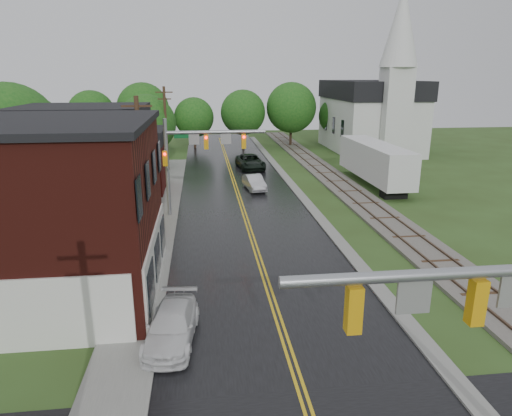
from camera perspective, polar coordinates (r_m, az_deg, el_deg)
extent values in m
cube|color=black|center=(37.75, -1.93, 0.68)|extent=(10.00, 90.00, 0.02)
cube|color=gray|center=(43.30, 4.64, 2.68)|extent=(0.80, 70.00, 0.12)
cube|color=gray|center=(33.00, -11.96, -2.02)|extent=(2.40, 50.00, 0.12)
cube|color=silver|center=(23.06, -12.34, -6.21)|extent=(0.10, 9.50, 3.00)
cube|color=tan|center=(33.92, -20.25, 3.43)|extent=(8.00, 7.00, 6.40)
cube|color=#3F0F0C|center=(42.56, -16.15, 4.88)|extent=(7.00, 6.00, 4.40)
cube|color=silver|center=(65.76, 13.96, 10.05)|extent=(10.00, 16.00, 7.00)
cube|color=black|center=(65.45, 14.24, 14.14)|extent=(10.40, 16.40, 2.40)
cube|color=silver|center=(58.19, 16.86, 11.05)|extent=(3.20, 3.20, 11.00)
cone|color=silver|center=(58.24, 17.72, 20.87)|extent=(4.40, 4.40, 9.00)
cube|color=#59544C|center=(44.40, 10.48, 2.94)|extent=(3.20, 80.00, 0.20)
cube|color=#4C3828|center=(44.16, 9.59, 3.10)|extent=(0.10, 80.00, 0.12)
cube|color=#4C3828|center=(44.59, 11.37, 3.13)|extent=(0.10, 80.00, 0.12)
cylinder|color=gray|center=(10.45, 22.96, -7.57)|extent=(7.20, 0.26, 0.26)
cube|color=orange|center=(11.09, 25.85, -10.52)|extent=(0.32, 0.30, 1.05)
cube|color=orange|center=(9.95, 12.11, -12.28)|extent=(0.32, 0.30, 1.05)
cube|color=gray|center=(10.33, 19.12, -10.49)|extent=(0.75, 0.06, 0.75)
cylinder|color=gray|center=(33.97, -11.03, 4.85)|extent=(0.28, 0.28, 7.20)
cylinder|color=gray|center=(33.48, -5.04, 9.44)|extent=(7.20, 0.26, 0.26)
cube|color=orange|center=(33.55, -6.25, 8.21)|extent=(0.32, 0.30, 1.05)
cube|color=orange|center=(33.69, -1.55, 8.34)|extent=(0.32, 0.30, 1.05)
cube|color=gray|center=(33.53, -7.75, 8.50)|extent=(0.75, 0.06, 0.75)
cube|color=gray|center=(33.57, -3.78, 8.62)|extent=(0.75, 0.06, 0.75)
cube|color=#0C5926|center=(33.51, -9.02, 8.88)|extent=(1.40, 0.04, 0.30)
sphere|color=#FF0C0C|center=(33.33, -6.26, 8.73)|extent=(0.20, 0.20, 0.20)
cylinder|color=#382616|center=(29.03, -14.15, 4.54)|extent=(0.28, 0.28, 9.00)
cube|color=#382616|center=(28.52, -14.70, 12.22)|extent=(1.80, 0.12, 0.12)
cube|color=#382616|center=(28.58, -14.60, 10.82)|extent=(1.40, 0.12, 0.12)
cylinder|color=#382616|center=(50.68, -11.18, 9.60)|extent=(0.28, 0.28, 9.00)
cube|color=#382616|center=(50.39, -11.43, 14.01)|extent=(1.80, 0.12, 0.12)
cube|color=#382616|center=(50.42, -11.38, 13.21)|extent=(1.40, 0.12, 0.12)
cylinder|color=black|center=(41.91, -27.58, 2.80)|extent=(0.36, 0.36, 3.42)
sphere|color=#174C15|center=(41.26, -28.35, 8.44)|extent=(7.60, 7.60, 7.60)
sphere|color=#174C15|center=(40.76, -27.63, 7.51)|extent=(5.32, 5.32, 5.32)
cylinder|color=black|center=(48.32, -19.87, 4.84)|extent=(0.36, 0.36, 2.70)
sphere|color=#174C15|center=(47.82, -20.25, 8.71)|extent=(6.00, 6.00, 6.00)
sphere|color=#174C15|center=(47.37, -19.58, 8.06)|extent=(4.20, 4.20, 4.20)
cylinder|color=black|center=(53.28, -13.22, 6.47)|extent=(0.36, 0.36, 2.88)
sphere|color=#174C15|center=(52.82, -13.47, 10.23)|extent=(6.40, 6.40, 6.40)
sphere|color=#174C15|center=(52.42, -12.82, 9.61)|extent=(4.48, 4.48, 4.48)
imported|color=black|center=(51.21, -0.71, 5.78)|extent=(3.17, 5.94, 1.59)
imported|color=#B3B2B8|center=(41.83, -0.23, 3.20)|extent=(1.97, 4.25, 1.35)
imported|color=silver|center=(18.90, -10.46, -14.31)|extent=(2.32, 4.66, 1.30)
cube|color=black|center=(40.91, 16.81, 1.79)|extent=(2.08, 1.23, 0.80)
cylinder|color=gray|center=(48.07, 13.12, 4.17)|extent=(0.16, 0.16, 0.80)
cube|color=silver|center=(44.79, 14.64, 5.79)|extent=(2.92, 12.72, 3.17)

